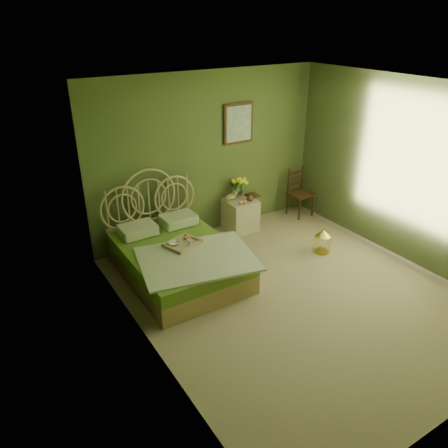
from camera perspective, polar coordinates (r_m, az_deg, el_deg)
floor at (r=5.90m, az=9.33°, el=-8.98°), size 4.50×4.50×0.00m
ceiling at (r=4.92m, az=11.57°, el=16.75°), size 4.50×4.50×0.00m
wall_back at (r=6.99m, az=-2.05°, el=8.89°), size 4.00×0.00×4.00m
wall_left at (r=4.30m, az=-10.06°, el=-2.85°), size 0.00×4.50×4.50m
wall_right at (r=6.72m, az=23.28°, el=6.07°), size 0.00×4.50×4.50m
wall_art at (r=7.13m, az=1.91°, el=12.98°), size 0.54×0.04×0.64m
bed at (r=6.10m, az=-6.07°, el=-4.30°), size 1.66×2.10×1.30m
nightstand at (r=7.35m, az=2.13°, el=1.83°), size 0.49×0.49×0.97m
chair at (r=8.00m, az=9.69°, el=4.53°), size 0.40×0.40×0.86m
birdcage at (r=6.86m, az=12.72°, el=-2.22°), size 0.25×0.25×0.38m
book_lower at (r=7.37m, az=3.25°, el=3.54°), size 0.23×0.27×0.02m
book_upper at (r=7.36m, az=3.26°, el=3.69°), size 0.21×0.26×0.02m
cereal_bowl at (r=5.96m, az=-6.52°, el=-2.53°), size 0.15×0.15×0.04m
coffee_cup at (r=5.93m, az=-4.50°, el=-2.36°), size 0.09×0.09×0.08m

